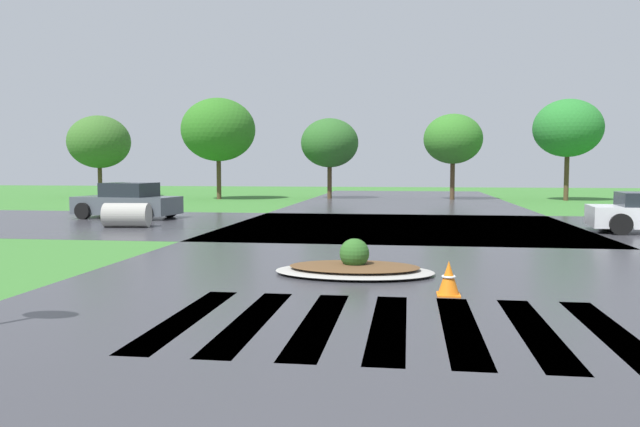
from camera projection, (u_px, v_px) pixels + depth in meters
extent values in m
cube|color=#35353A|center=(395.00, 271.00, 12.06)|extent=(11.70, 80.00, 0.01)
cube|color=#35353A|center=(401.00, 226.00, 21.21)|extent=(90.00, 10.53, 0.01)
cube|color=white|center=(186.00, 318.00, 8.38)|extent=(0.45, 3.47, 0.01)
cube|color=white|center=(251.00, 320.00, 8.25)|extent=(0.45, 3.47, 0.01)
cube|color=white|center=(319.00, 322.00, 8.12)|extent=(0.45, 3.47, 0.01)
cube|color=white|center=(389.00, 325.00, 8.00)|extent=(0.45, 3.47, 0.01)
cube|color=white|center=(460.00, 327.00, 7.87)|extent=(0.45, 3.47, 0.01)
cube|color=white|center=(535.00, 330.00, 7.75)|extent=(0.45, 3.47, 0.01)
cube|color=white|center=(611.00, 333.00, 7.62)|extent=(0.45, 3.47, 0.01)
ellipsoid|color=#9E9B93|center=(354.00, 271.00, 11.75)|extent=(3.00, 1.83, 0.12)
ellipsoid|color=brown|center=(354.00, 267.00, 11.74)|extent=(2.46, 1.50, 0.10)
sphere|color=#2D6023|center=(354.00, 253.00, 11.72)|extent=(0.56, 0.56, 0.56)
cylinder|color=black|center=(608.00, 219.00, 20.33)|extent=(0.66, 0.28, 0.64)
cylinder|color=black|center=(621.00, 224.00, 18.45)|extent=(0.66, 0.28, 0.64)
cube|color=#4C545B|center=(127.00, 205.00, 24.49)|extent=(4.15, 2.26, 0.68)
cube|color=#1E232B|center=(130.00, 190.00, 24.41)|extent=(1.99, 1.77, 0.54)
cylinder|color=black|center=(83.00, 211.00, 23.99)|extent=(0.66, 0.30, 0.64)
cylinder|color=black|center=(111.00, 208.00, 25.74)|extent=(0.66, 0.30, 0.64)
cylinder|color=black|center=(145.00, 212.00, 23.26)|extent=(0.66, 0.30, 0.64)
cylinder|color=black|center=(170.00, 209.00, 25.01)|extent=(0.66, 0.30, 0.64)
cylinder|color=#9E9B93|center=(127.00, 215.00, 20.86)|extent=(1.55, 0.96, 0.81)
cone|color=orange|center=(449.00, 278.00, 9.81)|extent=(0.35, 0.35, 0.55)
torus|color=white|center=(449.00, 277.00, 9.80)|extent=(0.22, 0.22, 0.04)
cube|color=orange|center=(448.00, 295.00, 9.82)|extent=(0.36, 0.36, 0.03)
cylinder|color=#4C3823|center=(100.00, 180.00, 41.53)|extent=(0.28, 0.28, 2.22)
ellipsoid|color=#366426|center=(99.00, 142.00, 41.34)|extent=(4.07, 4.07, 3.46)
cylinder|color=#4C3823|center=(219.00, 177.00, 38.68)|extent=(0.28, 0.28, 2.69)
ellipsoid|color=#2D6C1F|center=(218.00, 130.00, 38.46)|extent=(4.55, 4.55, 3.87)
cylinder|color=#4C3823|center=(330.00, 181.00, 39.40)|extent=(0.28, 0.28, 2.24)
ellipsoid|color=#2B5D25|center=(330.00, 143.00, 39.22)|extent=(3.61, 3.61, 3.07)
cylinder|color=#4C3823|center=(452.00, 180.00, 38.19)|extent=(0.28, 0.28, 2.45)
ellipsoid|color=#327024|center=(453.00, 139.00, 38.01)|extent=(3.56, 3.56, 3.03)
cylinder|color=#4C3823|center=(566.00, 176.00, 37.10)|extent=(0.28, 0.28, 2.88)
ellipsoid|color=#27752C|center=(568.00, 128.00, 36.89)|extent=(4.01, 4.01, 3.41)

